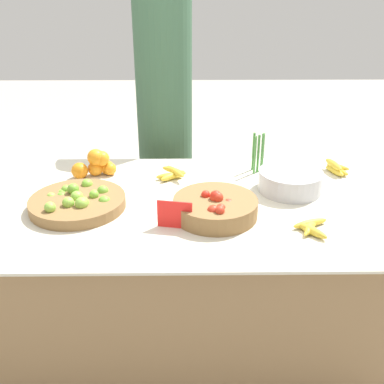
{
  "coord_description": "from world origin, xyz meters",
  "views": [
    {
      "loc": [
        -0.02,
        -1.8,
        1.59
      ],
      "look_at": [
        0.0,
        0.0,
        0.73
      ],
      "focal_mm": 42.0,
      "sensor_mm": 36.0,
      "label": 1
    }
  ],
  "objects_px": {
    "metal_bowl": "(290,181)",
    "price_sign": "(175,215)",
    "tomato_basket": "(215,207)",
    "vendor_person": "(165,124)",
    "lime_bowl": "(77,202)"
  },
  "relations": [
    {
      "from": "lime_bowl",
      "to": "vendor_person",
      "type": "distance_m",
      "value": 1.0
    },
    {
      "from": "lime_bowl",
      "to": "vendor_person",
      "type": "height_order",
      "value": "vendor_person"
    },
    {
      "from": "metal_bowl",
      "to": "price_sign",
      "type": "distance_m",
      "value": 0.64
    },
    {
      "from": "tomato_basket",
      "to": "metal_bowl",
      "type": "height_order",
      "value": "tomato_basket"
    },
    {
      "from": "tomato_basket",
      "to": "metal_bowl",
      "type": "xyz_separation_m",
      "value": [
        0.37,
        0.25,
        0.01
      ]
    },
    {
      "from": "tomato_basket",
      "to": "price_sign",
      "type": "relative_size",
      "value": 2.53
    },
    {
      "from": "price_sign",
      "to": "vendor_person",
      "type": "distance_m",
      "value": 1.11
    },
    {
      "from": "lime_bowl",
      "to": "tomato_basket",
      "type": "bearing_deg",
      "value": -7.9
    },
    {
      "from": "metal_bowl",
      "to": "vendor_person",
      "type": "relative_size",
      "value": 0.18
    },
    {
      "from": "price_sign",
      "to": "lime_bowl",
      "type": "bearing_deg",
      "value": 168.43
    },
    {
      "from": "tomato_basket",
      "to": "metal_bowl",
      "type": "relative_size",
      "value": 1.19
    },
    {
      "from": "lime_bowl",
      "to": "metal_bowl",
      "type": "xyz_separation_m",
      "value": [
        0.96,
        0.17,
        0.02
      ]
    },
    {
      "from": "vendor_person",
      "to": "metal_bowl",
      "type": "bearing_deg",
      "value": -50.93
    },
    {
      "from": "metal_bowl",
      "to": "price_sign",
      "type": "xyz_separation_m",
      "value": [
        -0.53,
        -0.35,
        0.01
      ]
    },
    {
      "from": "lime_bowl",
      "to": "price_sign",
      "type": "height_order",
      "value": "price_sign"
    }
  ]
}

